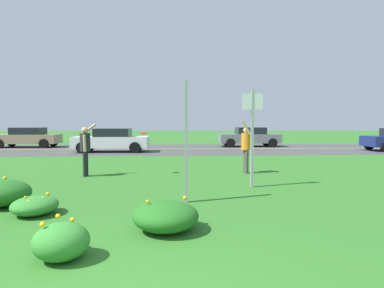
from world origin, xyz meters
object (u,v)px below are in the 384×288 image
Objects in this scene: sign_post_by_roadside at (252,128)px; person_catcher_orange_shirt at (246,146)px; car_white_center_right at (112,140)px; car_tan_rightmost at (27,137)px; sign_post_near_path at (186,142)px; car_gray_center_left at (249,137)px; frisbee_red at (143,133)px; person_thrower_dark_shirt at (85,147)px.

person_catcher_orange_shirt is at bearing 81.75° from sign_post_by_roadside.
person_catcher_orange_shirt is at bearing -53.38° from car_white_center_right.
car_white_center_right is (-6.48, 8.72, -0.25)m from person_catcher_orange_shirt.
car_tan_rightmost is (-13.06, 15.34, -0.91)m from sign_post_by_roadside.
sign_post_by_roadside is at bearing -98.25° from person_catcher_orange_shirt.
sign_post_near_path is 4.75m from person_catcher_orange_shirt.
sign_post_by_roadside is at bearing -49.60° from car_tan_rightmost.
sign_post_near_path reaches higher than car_gray_center_left.
sign_post_near_path is 4.24m from frisbee_red.
car_tan_rightmost is at bearing 130.40° from sign_post_by_roadside.
frisbee_red is 0.06× the size of car_white_center_right.
sign_post_by_roadside reaches higher than car_gray_center_left.
car_tan_rightmost is at bearing 136.30° from person_catcher_orange_shirt.
person_thrower_dark_shirt is (-5.17, 2.09, -0.65)m from sign_post_by_roadside.
frisbee_red reaches higher than car_white_center_right.
sign_post_by_roadside is 15.73m from car_gray_center_left.
sign_post_by_roadside reaches higher than person_thrower_dark_shirt.
sign_post_by_roadside is 1.44× the size of person_catcher_orange_shirt.
person_thrower_dark_shirt is 6.91× the size of frisbee_red.
sign_post_near_path is 0.61× the size of car_white_center_right.
frisbee_red reaches higher than car_gray_center_left.
sign_post_near_path is 20.35m from car_tan_rightmost.
sign_post_near_path is 13.58m from car_white_center_right.
sign_post_by_roadside reaches higher than person_catcher_orange_shirt.
car_gray_center_left is (3.36, 15.34, -0.91)m from sign_post_by_roadside.
person_catcher_orange_shirt is 10.87m from car_white_center_right.
person_catcher_orange_shirt is 13.17m from car_gray_center_left.
car_gray_center_left is (2.99, 12.83, -0.25)m from person_catcher_orange_shirt.
frisbee_red is (-3.62, -0.15, 0.47)m from person_catcher_orange_shirt.
car_tan_rightmost is (-16.41, 0.00, 0.00)m from car_gray_center_left.
frisbee_red is at bearing -117.01° from car_gray_center_left.
car_white_center_right is at bearing 107.85° from frisbee_red.
sign_post_by_roadside is 1.53× the size of person_thrower_dark_shirt.
sign_post_near_path is 10.63× the size of frisbee_red.
car_gray_center_left is 16.41m from car_tan_rightmost.
sign_post_by_roadside is 0.61× the size of car_gray_center_left.
person_catcher_orange_shirt reaches higher than frisbee_red.
person_thrower_dark_shirt is 1.99m from frisbee_red.
car_white_center_right and car_tan_rightmost have the same top height.
sign_post_by_roadside is 0.61× the size of car_white_center_right.
sign_post_by_roadside is 5.62m from person_thrower_dark_shirt.
sign_post_by_roadside is at bearing -61.44° from car_white_center_right.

